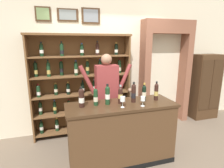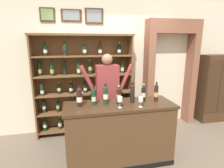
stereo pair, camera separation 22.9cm
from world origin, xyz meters
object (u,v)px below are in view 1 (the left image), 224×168
(side_cabinet, at_px, (205,87))
(shopkeeper, at_px, (107,91))
(tasting_counter, at_px, (121,133))
(wine_shelf, at_px, (82,83))
(tasting_bottle_prosecco, at_px, (144,93))
(wine_glass_left, at_px, (123,100))
(tasting_bottle_brunello, at_px, (120,95))
(tasting_bottle_bianco, at_px, (134,93))
(tasting_bottle_rosso, at_px, (108,95))
(tasting_bottle_riserva, at_px, (81,98))
(wine_glass_spare, at_px, (143,99))
(tasting_bottle_chianti, at_px, (96,97))
(tasting_bottle_grappa, at_px, (156,91))

(side_cabinet, height_order, shopkeeper, shopkeeper)
(tasting_counter, bearing_deg, wine_shelf, 111.63)
(tasting_bottle_prosecco, xyz_separation_m, wine_glass_left, (-0.44, -0.19, -0.02))
(tasting_counter, xyz_separation_m, tasting_bottle_brunello, (-0.01, 0.03, 0.63))
(wine_shelf, height_order, tasting_bottle_bianco, wine_shelf)
(shopkeeper, height_order, tasting_bottle_rosso, shopkeeper)
(shopkeeper, bearing_deg, wine_glass_left, -85.73)
(wine_shelf, height_order, shopkeeper, wine_shelf)
(tasting_bottle_brunello, bearing_deg, tasting_bottle_riserva, 179.75)
(tasting_bottle_brunello, height_order, tasting_bottle_prosecco, tasting_bottle_prosecco)
(tasting_bottle_prosecco, bearing_deg, tasting_bottle_bianco, -174.93)
(tasting_bottle_riserva, xyz_separation_m, wine_glass_spare, (0.88, -0.22, -0.04))
(side_cabinet, relative_size, wine_glass_spare, 10.79)
(tasting_bottle_bianco, relative_size, tasting_bottle_prosecco, 1.11)
(tasting_bottle_rosso, relative_size, wine_glass_spare, 2.12)
(tasting_bottle_bianco, distance_m, wine_glass_left, 0.31)
(tasting_bottle_rosso, bearing_deg, tasting_bottle_chianti, 177.62)
(shopkeeper, xyz_separation_m, tasting_bottle_rosso, (-0.12, -0.51, 0.08))
(tasting_bottle_rosso, distance_m, wine_glass_spare, 0.53)
(tasting_counter, bearing_deg, tasting_bottle_brunello, 102.43)
(wine_shelf, distance_m, wine_glass_spare, 1.54)
(shopkeeper, distance_m, tasting_bottle_prosecco, 0.71)
(tasting_bottle_bianco, xyz_separation_m, tasting_bottle_grappa, (0.40, -0.00, -0.01))
(wine_glass_left, bearing_deg, shopkeeper, 94.27)
(shopkeeper, relative_size, tasting_bottle_chianti, 5.93)
(tasting_bottle_chianti, height_order, tasting_bottle_prosecco, tasting_bottle_prosecco)
(shopkeeper, relative_size, tasting_bottle_brunello, 5.87)
(tasting_bottle_prosecco, xyz_separation_m, tasting_bottle_grappa, (0.21, -0.02, 0.01))
(tasting_counter, bearing_deg, tasting_bottle_bianco, 7.53)
(tasting_counter, xyz_separation_m, tasting_bottle_grappa, (0.61, 0.02, 0.64))
(tasting_counter, height_order, tasting_bottle_grappa, tasting_bottle_grappa)
(side_cabinet, bearing_deg, wine_glass_left, -155.05)
(tasting_bottle_riserva, relative_size, wine_glass_left, 1.87)
(tasting_counter, xyz_separation_m, wine_glass_spare, (0.27, -0.19, 0.60))
(wine_shelf, height_order, tasting_bottle_prosecco, wine_shelf)
(side_cabinet, height_order, tasting_bottle_brunello, side_cabinet)
(shopkeeper, distance_m, wine_glass_left, 0.71)
(wine_glass_spare, bearing_deg, shopkeeper, 115.69)
(tasting_counter, xyz_separation_m, tasting_bottle_bianco, (0.21, 0.03, 0.65))
(wine_glass_left, bearing_deg, wine_shelf, 107.95)
(tasting_bottle_chianti, bearing_deg, wine_glass_spare, -19.98)
(shopkeeper, bearing_deg, wine_shelf, 121.50)
(tasting_bottle_brunello, bearing_deg, tasting_bottle_bianco, -0.96)
(tasting_counter, height_order, tasting_bottle_riserva, tasting_bottle_riserva)
(tasting_bottle_chianti, relative_size, tasting_bottle_grappa, 0.93)
(tasting_bottle_chianti, distance_m, tasting_bottle_grappa, 1.00)
(tasting_bottle_grappa, distance_m, wine_glass_left, 0.67)
(tasting_bottle_prosecco, bearing_deg, wine_glass_spare, -119.99)
(wine_glass_left, bearing_deg, tasting_bottle_chianti, 150.41)
(side_cabinet, xyz_separation_m, tasting_bottle_prosecco, (-2.24, -1.05, 0.31))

